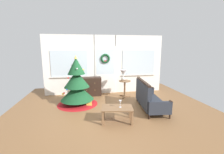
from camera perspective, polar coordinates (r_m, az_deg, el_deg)
name	(u,v)px	position (r m, az deg, el deg)	size (l,w,h in m)	color
ground_plane	(113,110)	(5.13, 0.49, -12.19)	(6.76, 6.76, 0.00)	brown
back_wall_with_door	(105,65)	(6.83, -2.58, 4.63)	(5.20, 0.19, 2.55)	white
christmas_tree	(77,86)	(5.61, -12.81, -3.39)	(1.43, 1.43, 1.75)	#4C331E
dresser_cabinet	(90,86)	(6.64, -7.95, -3.45)	(0.91, 0.46, 0.78)	black
settee_sofa	(148,98)	(5.26, 13.23, -7.51)	(0.87, 1.70, 0.96)	black
side_table	(125,85)	(6.35, 4.72, -3.12)	(0.50, 0.48, 0.69)	brown
table_lamp	(123,74)	(6.28, 4.16, 1.24)	(0.28, 0.28, 0.44)	silver
coffee_table	(117,109)	(4.29, 1.90, -11.83)	(0.91, 0.65, 0.41)	brown
wine_glass	(120,102)	(4.23, 3.05, -9.28)	(0.08, 0.08, 0.20)	silver
gift_box	(89,103)	(5.56, -8.50, -9.42)	(0.19, 0.17, 0.19)	#D8C64C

